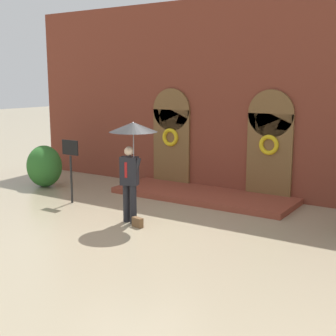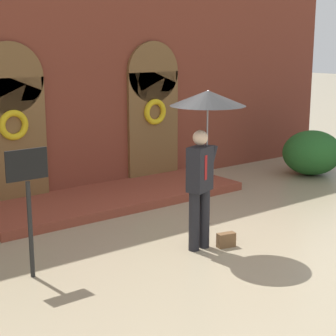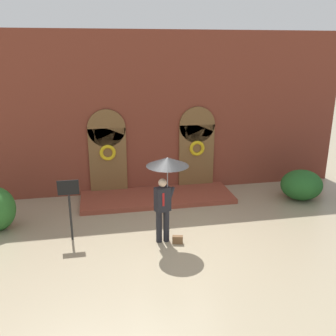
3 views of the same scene
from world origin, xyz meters
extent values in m
plane|color=tan|center=(0.00, 0.00, 0.00)|extent=(80.00, 80.00, 0.00)
cube|color=brown|center=(0.00, 4.20, 2.80)|extent=(14.00, 0.50, 5.60)
cube|color=brown|center=(-1.60, 3.91, 1.20)|extent=(1.30, 0.08, 2.40)
cylinder|color=brown|center=(-1.60, 3.91, 2.40)|extent=(1.30, 0.08, 1.30)
cube|color=brown|center=(1.60, 3.91, 1.20)|extent=(1.30, 0.08, 2.40)
cylinder|color=brown|center=(1.60, 3.91, 2.40)|extent=(1.30, 0.08, 1.30)
torus|color=gold|center=(-1.60, 3.84, 1.55)|extent=(0.56, 0.12, 0.56)
torus|color=gold|center=(1.60, 3.84, 1.55)|extent=(0.56, 0.12, 0.56)
cube|color=brown|center=(0.00, 3.05, 0.08)|extent=(5.20, 1.80, 0.16)
cylinder|color=black|center=(-0.43, 0.11, 0.45)|extent=(0.16, 0.16, 0.90)
cylinder|color=black|center=(-0.23, 0.11, 0.45)|extent=(0.16, 0.16, 0.90)
cube|color=black|center=(-0.33, 0.11, 1.23)|extent=(0.46, 0.36, 0.66)
cube|color=#A51919|center=(-0.33, -0.02, 1.27)|extent=(0.06, 0.03, 0.36)
sphere|color=beige|center=(-0.33, 0.11, 1.69)|extent=(0.22, 0.22, 0.22)
cylinder|color=black|center=(-0.11, 0.11, 1.33)|extent=(0.22, 0.09, 0.46)
cylinder|color=gray|center=(-0.20, 0.11, 1.65)|extent=(0.02, 0.02, 0.98)
cone|color=black|center=(-0.20, 0.11, 2.25)|extent=(1.10, 1.10, 0.22)
cone|color=white|center=(-0.20, 0.11, 2.27)|extent=(0.60, 0.61, 0.20)
cube|color=brown|center=(0.04, -0.09, 0.11)|extent=(0.30, 0.18, 0.22)
cylinder|color=black|center=(-2.75, 0.67, 0.65)|extent=(0.06, 0.06, 1.30)
cube|color=black|center=(-2.75, 0.67, 1.52)|extent=(0.56, 0.03, 0.40)
ellipsoid|color=#235B23|center=(4.90, 2.18, 0.52)|extent=(1.43, 1.30, 1.03)
camera|label=1|loc=(6.17, -8.28, 3.28)|focal=50.00mm
camera|label=2|loc=(-5.55, -5.90, 3.05)|focal=60.00mm
camera|label=3|loc=(-1.90, -8.83, 4.99)|focal=40.00mm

